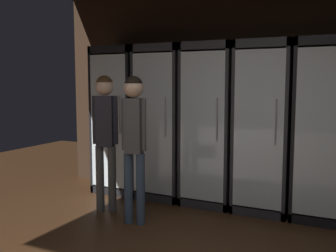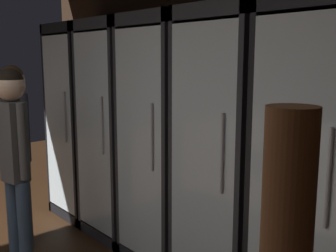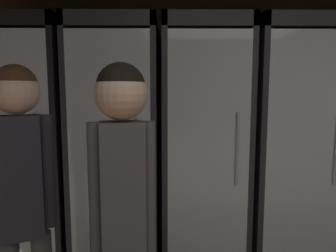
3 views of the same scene
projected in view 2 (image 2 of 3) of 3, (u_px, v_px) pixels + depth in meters
wall_back at (255, 97)px, 3.02m from camera, size 6.00×0.06×2.80m
cooler_far_left at (88, 123)px, 4.33m from camera, size 0.64×0.63×2.03m
cooler_left at (124, 131)px, 3.83m from camera, size 0.64×0.63×2.03m
cooler_center at (171, 142)px, 3.33m from camera, size 0.64×0.63×2.03m
cooler_right at (235, 158)px, 2.83m from camera, size 0.64×0.63×2.03m
cooler_far_right at (326, 179)px, 2.33m from camera, size 0.64×0.63×2.03m
shopper_near at (15, 135)px, 3.46m from camera, size 0.29×0.21×1.63m
shopper_far at (14, 148)px, 2.94m from camera, size 0.27×0.21×1.62m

